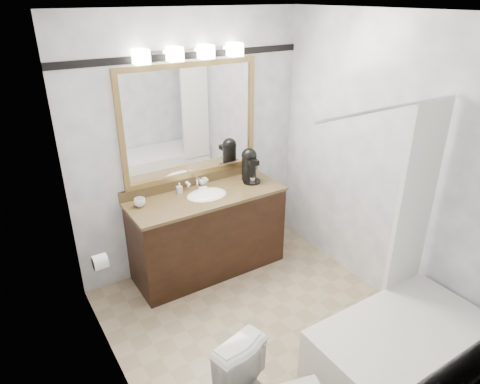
{
  "coord_description": "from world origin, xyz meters",
  "views": [
    {
      "loc": [
        -1.71,
        -2.27,
        2.61
      ],
      "look_at": [
        -0.04,
        0.35,
        1.15
      ],
      "focal_mm": 32.0,
      "sensor_mm": 36.0,
      "label": 1
    }
  ],
  "objects": [
    {
      "name": "bathtub",
      "position": [
        0.55,
        -0.9,
        0.28
      ],
      "size": [
        1.3,
        0.75,
        1.96
      ],
      "color": "white",
      "rests_on": "ground"
    },
    {
      "name": "soap_bar",
      "position": [
        0.02,
        1.13,
        0.86
      ],
      "size": [
        0.09,
        0.06,
        0.03
      ],
      "primitive_type": "cube",
      "rotation": [
        0.0,
        0.0,
        -0.17
      ],
      "color": "beige",
      "rests_on": "vanity"
    },
    {
      "name": "soap_bottle_a",
      "position": [
        -0.21,
        1.18,
        0.9
      ],
      "size": [
        0.05,
        0.05,
        0.11
      ],
      "primitive_type": "imported",
      "rotation": [
        0.0,
        0.0,
        -0.05
      ],
      "color": "white",
      "rests_on": "vanity"
    },
    {
      "name": "accent_stripe",
      "position": [
        0.0,
        1.29,
        2.1
      ],
      "size": [
        2.4,
        0.01,
        0.06
      ],
      "primitive_type": "cube",
      "color": "black",
      "rests_on": "room"
    },
    {
      "name": "coffee_maker",
      "position": [
        0.53,
        1.08,
        1.03
      ],
      "size": [
        0.18,
        0.23,
        0.35
      ],
      "rotation": [
        0.0,
        0.0,
        -0.11
      ],
      "color": "black",
      "rests_on": "vanity"
    },
    {
      "name": "soap_bottle_b",
      "position": [
        0.07,
        1.23,
        0.89
      ],
      "size": [
        0.07,
        0.07,
        0.09
      ],
      "primitive_type": "imported",
      "rotation": [
        0.0,
        0.0,
        0.03
      ],
      "color": "white",
      "rests_on": "vanity"
    },
    {
      "name": "vanity",
      "position": [
        0.0,
        1.02,
        0.44
      ],
      "size": [
        1.53,
        0.58,
        0.97
      ],
      "color": "black",
      "rests_on": "ground"
    },
    {
      "name": "mirror",
      "position": [
        0.0,
        1.28,
        1.5
      ],
      "size": [
        1.4,
        0.04,
        1.1
      ],
      "color": "#A08048",
      "rests_on": "room"
    },
    {
      "name": "vanity_light_bar",
      "position": [
        0.0,
        1.23,
        2.13
      ],
      "size": [
        1.02,
        0.14,
        0.12
      ],
      "color": "silver",
      "rests_on": "room"
    },
    {
      "name": "tp_roll",
      "position": [
        -1.14,
        0.66,
        0.7
      ],
      "size": [
        0.11,
        0.12,
        0.12
      ],
      "primitive_type": "cylinder",
      "rotation": [
        0.0,
        1.57,
        0.0
      ],
      "color": "white",
      "rests_on": "room"
    },
    {
      "name": "cup_left",
      "position": [
        -0.63,
        1.12,
        0.89
      ],
      "size": [
        0.12,
        0.12,
        0.08
      ],
      "primitive_type": "imported",
      "rotation": [
        0.0,
        0.0,
        -0.21
      ],
      "color": "white",
      "rests_on": "vanity"
    },
    {
      "name": "room",
      "position": [
        0.0,
        0.0,
        1.25
      ],
      "size": [
        2.42,
        2.62,
        2.52
      ],
      "color": "tan",
      "rests_on": "ground"
    }
  ]
}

